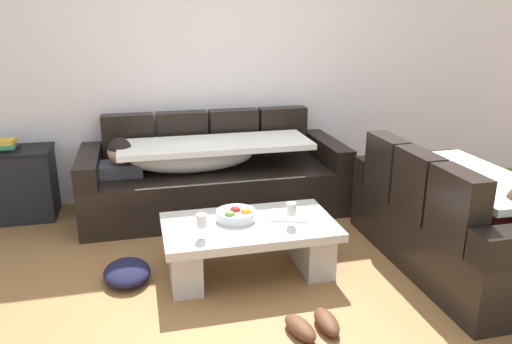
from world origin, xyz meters
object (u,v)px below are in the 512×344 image
(coffee_table, at_px, (249,241))
(wine_glass_near_right, at_px, (291,210))
(book_stack_on_cabinet, at_px, (6,145))
(crumpled_garment, at_px, (127,272))
(wine_glass_near_left, at_px, (202,222))
(couch_near_window, at_px, (457,221))
(open_magazine, at_px, (288,216))
(couch_along_wall, at_px, (211,177))
(fruit_bowl, at_px, (236,215))
(side_cabinet, at_px, (13,184))
(pair_of_shoes, at_px, (313,325))

(coffee_table, bearing_deg, wine_glass_near_right, -21.75)
(book_stack_on_cabinet, bearing_deg, crumpled_garment, -54.44)
(coffee_table, xyz_separation_m, wine_glass_near_left, (-0.35, -0.16, 0.26))
(couch_near_window, distance_m, wine_glass_near_right, 1.25)
(couch_near_window, distance_m, open_magazine, 1.23)
(coffee_table, bearing_deg, couch_along_wall, 93.75)
(fruit_bowl, bearing_deg, coffee_table, -42.11)
(couch_near_window, xyz_separation_m, open_magazine, (-1.20, 0.27, 0.05))
(coffee_table, height_order, fruit_bowl, fruit_bowl)
(open_magazine, bearing_deg, side_cabinet, 166.25)
(side_cabinet, relative_size, pair_of_shoes, 2.21)
(couch_along_wall, xyz_separation_m, open_magazine, (0.39, -1.19, 0.05))
(crumpled_garment, bearing_deg, fruit_bowl, -1.21)
(wine_glass_near_right, bearing_deg, coffee_table, 158.25)
(couch_near_window, height_order, crumpled_garment, couch_near_window)
(pair_of_shoes, bearing_deg, book_stack_on_cabinet, 132.43)
(couch_near_window, relative_size, fruit_bowl, 6.09)
(couch_near_window, bearing_deg, coffee_table, 81.46)
(couch_along_wall, height_order, couch_near_window, same)
(side_cabinet, height_order, book_stack_on_cabinet, book_stack_on_cabinet)
(couch_near_window, distance_m, pair_of_shoes, 1.44)
(couch_near_window, bearing_deg, wine_glass_near_right, 84.60)
(couch_along_wall, distance_m, wine_glass_near_right, 1.40)
(coffee_table, distance_m, side_cabinet, 2.34)
(coffee_table, height_order, pair_of_shoes, coffee_table)
(wine_glass_near_right, relative_size, open_magazine, 0.59)
(book_stack_on_cabinet, distance_m, pair_of_shoes, 3.09)
(fruit_bowl, relative_size, wine_glass_near_left, 1.69)
(couch_along_wall, xyz_separation_m, book_stack_on_cabinet, (-1.75, 0.22, 0.35))
(coffee_table, xyz_separation_m, book_stack_on_cabinet, (-1.83, 1.45, 0.45))
(book_stack_on_cabinet, bearing_deg, side_cabinet, 85.14)
(book_stack_on_cabinet, xyz_separation_m, pair_of_shoes, (2.04, -2.23, -0.64))
(wine_glass_near_left, bearing_deg, couch_near_window, -1.91)
(fruit_bowl, distance_m, side_cabinet, 2.24)
(fruit_bowl, bearing_deg, crumpled_garment, 178.79)
(couch_near_window, distance_m, side_cabinet, 3.74)
(couch_near_window, height_order, wine_glass_near_right, couch_near_window)
(fruit_bowl, relative_size, book_stack_on_cabinet, 1.29)
(open_magazine, bearing_deg, wine_glass_near_right, -81.02)
(couch_along_wall, height_order, wine_glass_near_left, couch_along_wall)
(wine_glass_near_left, height_order, pair_of_shoes, wine_glass_near_left)
(couch_near_window, relative_size, pair_of_shoes, 5.24)
(wine_glass_near_right, xyz_separation_m, crumpled_garment, (-1.12, 0.19, -0.44))
(open_magazine, xyz_separation_m, crumpled_garment, (-1.15, 0.04, -0.33))
(wine_glass_near_left, height_order, wine_glass_near_right, same)
(couch_along_wall, height_order, crumpled_garment, couch_along_wall)
(couch_near_window, distance_m, fruit_bowl, 1.61)
(couch_along_wall, relative_size, fruit_bowl, 8.48)
(couch_along_wall, bearing_deg, couch_near_window, -42.60)
(couch_along_wall, relative_size, crumpled_garment, 5.94)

